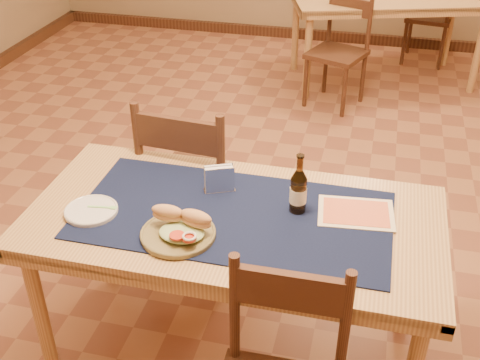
% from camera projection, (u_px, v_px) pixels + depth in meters
% --- Properties ---
extents(main_table, '(1.60, 0.80, 0.75)m').
position_uv_depth(main_table, '(234.00, 232.00, 2.36)').
color(main_table, tan).
rests_on(main_table, ground).
extents(placemat, '(1.20, 0.60, 0.01)m').
position_uv_depth(placemat, '(234.00, 215.00, 2.31)').
color(placemat, black).
rests_on(placemat, main_table).
extents(baseboard, '(6.00, 7.00, 0.10)m').
position_uv_depth(baseboard, '(270.00, 236.00, 3.35)').
color(baseboard, '#442818').
rests_on(baseboard, ground).
extents(back_table, '(1.75, 1.24, 0.75)m').
position_uv_depth(back_table, '(388.00, 5.00, 5.00)').
color(back_table, tan).
rests_on(back_table, ground).
extents(chair_main_far, '(0.50, 0.50, 1.00)m').
position_uv_depth(chair_main_far, '(195.00, 185.00, 2.93)').
color(chair_main_far, '#442818').
rests_on(chair_main_far, ground).
extents(chair_back_near, '(0.51, 0.51, 0.86)m').
position_uv_depth(chair_back_near, '(339.00, 50.00, 4.73)').
color(chair_back_near, '#442818').
rests_on(chair_back_near, ground).
extents(chair_back_far, '(0.45, 0.45, 0.85)m').
position_uv_depth(chair_back_far, '(429.00, 16.00, 5.49)').
color(chair_back_far, '#442818').
rests_on(chair_back_far, ground).
extents(sandwich_plate, '(0.28, 0.28, 0.11)m').
position_uv_depth(sandwich_plate, '(180.00, 229.00, 2.18)').
color(sandwich_plate, brown).
rests_on(sandwich_plate, placemat).
extents(side_plate, '(0.21, 0.21, 0.02)m').
position_uv_depth(side_plate, '(91.00, 210.00, 2.32)').
color(side_plate, silver).
rests_on(side_plate, placemat).
extents(fork, '(0.12, 0.03, 0.00)m').
position_uv_depth(fork, '(105.00, 207.00, 2.33)').
color(fork, '#8ADB78').
rests_on(fork, side_plate).
extents(beer_bottle, '(0.07, 0.07, 0.25)m').
position_uv_depth(beer_bottle, '(298.00, 191.00, 2.29)').
color(beer_bottle, '#41270B').
rests_on(beer_bottle, placemat).
extents(napkin_holder, '(0.13, 0.09, 0.11)m').
position_uv_depth(napkin_holder, '(219.00, 179.00, 2.43)').
color(napkin_holder, silver).
rests_on(napkin_holder, placemat).
extents(menu_card, '(0.31, 0.24, 0.01)m').
position_uv_depth(menu_card, '(356.00, 213.00, 2.32)').
color(menu_card, beige).
rests_on(menu_card, placemat).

